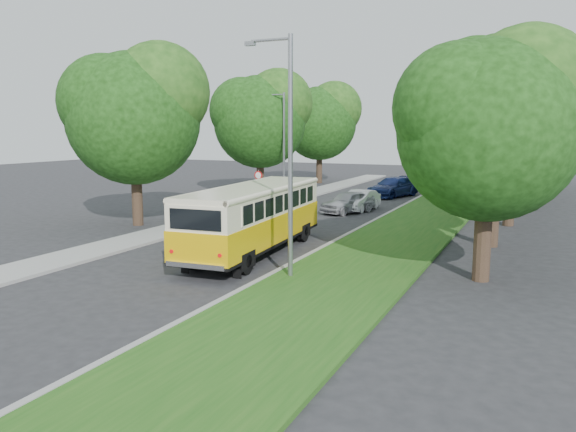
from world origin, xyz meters
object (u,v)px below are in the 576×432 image
at_px(car_silver, 348,202).
at_px(lamppost_near, 288,149).
at_px(vintage_bus, 254,220).
at_px(car_grey, 427,180).
at_px(lamppost_far, 283,142).
at_px(car_white, 360,200).
at_px(car_blue, 393,187).

bearing_deg(car_silver, lamppost_near, -57.67).
xyz_separation_m(vintage_bus, car_grey, (1.42, 28.67, -0.71)).
bearing_deg(car_grey, lamppost_far, -111.31).
relative_size(lamppost_near, lamppost_far, 1.07).
distance_m(lamppost_near, car_white, 17.22).
xyz_separation_m(lamppost_far, car_grey, (7.48, 13.10, -3.41)).
bearing_deg(car_blue, vintage_bus, -71.76).
height_order(lamppost_far, car_silver, lamppost_far).
height_order(lamppost_near, vintage_bus, lamppost_near).
height_order(car_silver, car_grey, car_grey).
distance_m(lamppost_far, car_grey, 15.47).
distance_m(vintage_bus, car_white, 13.69).
xyz_separation_m(vintage_bus, car_white, (0.14, 13.66, -0.78)).
xyz_separation_m(lamppost_near, car_silver, (-3.05, 15.32, -3.70)).
height_order(car_blue, car_grey, car_blue).
relative_size(vintage_bus, car_silver, 2.43).
distance_m(lamppost_near, lamppost_far, 20.53).
bearing_deg(car_silver, vintage_bus, -68.00).
height_order(lamppost_near, car_silver, lamppost_near).
bearing_deg(car_blue, lamppost_far, -117.05).
bearing_deg(lamppost_far, vintage_bus, -68.74).
xyz_separation_m(lamppost_far, car_silver, (5.86, -3.18, -3.45)).
bearing_deg(car_white, car_silver, -99.15).
bearing_deg(car_grey, vintage_bus, -84.43).
xyz_separation_m(car_silver, car_white, (0.34, 1.27, -0.03)).
relative_size(vintage_bus, car_white, 2.48).
distance_m(lamppost_near, car_silver, 16.05).
relative_size(car_silver, car_grey, 0.77).
bearing_deg(car_white, lamppost_far, 168.60).
distance_m(car_white, car_blue, 8.00).
xyz_separation_m(lamppost_near, car_grey, (-1.43, 31.60, -3.67)).
relative_size(lamppost_far, vintage_bus, 0.79).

